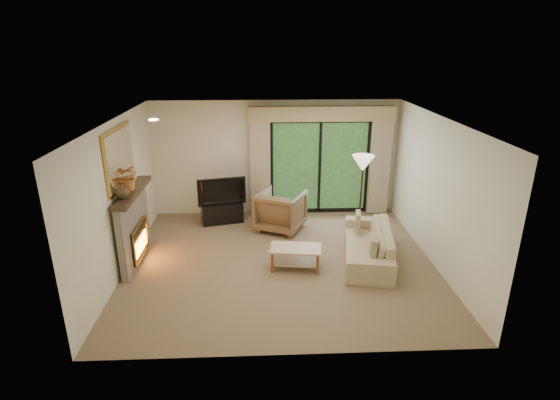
{
  "coord_description": "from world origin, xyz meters",
  "views": [
    {
      "loc": [
        -0.34,
        -7.08,
        3.81
      ],
      "look_at": [
        0.0,
        0.3,
        1.1
      ],
      "focal_mm": 28.0,
      "sensor_mm": 36.0,
      "label": 1
    }
  ],
  "objects_px": {
    "media_console": "(222,212)",
    "sofa": "(368,243)",
    "coffee_table": "(295,258)",
    "armchair": "(281,211)"
  },
  "relations": [
    {
      "from": "sofa",
      "to": "coffee_table",
      "type": "xyz_separation_m",
      "value": [
        -1.36,
        -0.3,
        -0.1
      ]
    },
    {
      "from": "media_console",
      "to": "coffee_table",
      "type": "distance_m",
      "value": 2.62
    },
    {
      "from": "armchair",
      "to": "coffee_table",
      "type": "bearing_deg",
      "value": 120.37
    },
    {
      "from": "sofa",
      "to": "media_console",
      "type": "bearing_deg",
      "value": -113.13
    },
    {
      "from": "armchair",
      "to": "sofa",
      "type": "bearing_deg",
      "value": 161.65
    },
    {
      "from": "armchair",
      "to": "coffee_table",
      "type": "xyz_separation_m",
      "value": [
        0.18,
        -1.72,
        -0.22
      ]
    },
    {
      "from": "media_console",
      "to": "sofa",
      "type": "height_order",
      "value": "sofa"
    },
    {
      "from": "sofa",
      "to": "armchair",
      "type": "bearing_deg",
      "value": -122.28
    },
    {
      "from": "media_console",
      "to": "coffee_table",
      "type": "bearing_deg",
      "value": -69.49
    },
    {
      "from": "media_console",
      "to": "sofa",
      "type": "xyz_separation_m",
      "value": [
        2.82,
        -1.87,
        0.08
      ]
    }
  ]
}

